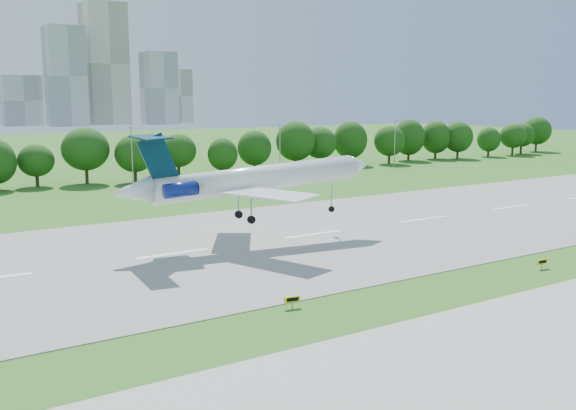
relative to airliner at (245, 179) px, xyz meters
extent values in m
plane|color=#2A6B1C|center=(-9.81, -25.15, -8.14)|extent=(600.00, 600.00, 0.00)
cube|color=gray|center=(-9.81, -0.15, -8.10)|extent=(400.00, 45.00, 0.08)
cube|color=#ADADA8|center=(-9.81, -43.15, -8.10)|extent=(400.00, 23.00, 0.08)
cylinder|color=#382314|center=(10.19, 66.85, -6.34)|extent=(0.70, 0.70, 3.60)
sphere|color=#193D0F|center=(10.19, 66.85, -1.94)|extent=(8.40, 8.40, 8.40)
cylinder|color=#382314|center=(50.19, 66.85, -6.34)|extent=(0.70, 0.70, 3.60)
sphere|color=#193D0F|center=(50.19, 66.85, -1.94)|extent=(8.40, 8.40, 8.40)
cylinder|color=#382314|center=(90.19, 66.85, -6.34)|extent=(0.70, 0.70, 3.60)
sphere|color=#193D0F|center=(90.19, 66.85, -1.94)|extent=(8.40, 8.40, 8.40)
cylinder|color=#382314|center=(130.19, 66.85, -6.34)|extent=(0.70, 0.70, 3.60)
sphere|color=#193D0F|center=(130.19, 66.85, -1.94)|extent=(8.40, 8.40, 8.40)
cylinder|color=gray|center=(5.19, 56.85, -2.14)|extent=(0.24, 0.24, 12.00)
cube|color=gray|center=(5.19, 56.85, 3.96)|extent=(0.90, 0.25, 0.18)
cylinder|color=gray|center=(40.19, 56.85, -2.14)|extent=(0.24, 0.24, 12.00)
cube|color=gray|center=(40.19, 56.85, 3.96)|extent=(0.90, 0.25, 0.18)
cylinder|color=gray|center=(75.19, 56.85, -2.14)|extent=(0.24, 0.24, 12.00)
cube|color=gray|center=(75.19, 56.85, 3.96)|extent=(0.90, 0.25, 0.18)
cube|color=#B2B2B7|center=(65.19, 354.85, 22.86)|extent=(22.00, 22.00, 62.00)
cube|color=beige|center=(95.19, 369.85, 31.86)|extent=(26.00, 26.00, 80.00)
cube|color=#B2B2B7|center=(125.19, 349.85, 15.86)|extent=(20.00, 20.00, 48.00)
cube|color=beige|center=(148.19, 374.85, 10.86)|extent=(18.00, 18.00, 38.00)
cube|color=#B2B2B7|center=(42.19, 379.85, 7.86)|extent=(24.00, 24.00, 32.00)
cylinder|color=white|center=(1.68, -0.15, -0.03)|extent=(27.09, 5.52, 4.73)
cone|color=white|center=(16.44, -1.48, 0.86)|extent=(3.31, 3.38, 3.29)
cone|color=white|center=(-13.78, 1.24, -0.61)|extent=(4.73, 3.51, 3.38)
cube|color=white|center=(-0.48, -6.23, -1.02)|extent=(8.14, 12.43, 0.49)
cube|color=white|center=(0.64, 6.22, -1.02)|extent=(9.69, 12.28, 0.49)
cube|color=#05263E|center=(-10.76, 0.97, 2.92)|extent=(4.80, 0.87, 6.09)
cube|color=#05263E|center=(-11.65, 1.05, 5.46)|extent=(3.61, 8.70, 0.37)
cylinder|color=navy|center=(-9.19, -1.50, -0.41)|extent=(3.98, 2.03, 1.92)
cylinder|color=navy|center=(-8.78, 3.12, -0.41)|extent=(3.98, 2.03, 1.92)
cylinder|color=gray|center=(12.35, -1.11, -3.15)|extent=(0.18, 0.18, 3.12)
cylinder|color=black|center=(12.35, -1.11, -4.72)|extent=(0.82, 0.34, 0.80)
cylinder|color=gray|center=(-0.27, -1.95, -3.15)|extent=(0.21, 0.21, 3.12)
cylinder|color=black|center=(-0.27, -1.95, -4.72)|extent=(1.01, 0.49, 0.98)
cylinder|color=gray|center=(0.08, 1.96, -3.15)|extent=(0.21, 0.21, 3.12)
cylinder|color=black|center=(0.08, 1.96, -4.72)|extent=(1.01, 0.49, 0.98)
cube|color=gray|center=(-8.50, -23.80, -7.81)|extent=(0.11, 0.11, 0.65)
cube|color=yellow|center=(-8.50, -23.80, -7.35)|extent=(1.49, 0.40, 0.51)
cube|color=black|center=(-8.51, -23.90, -7.35)|extent=(1.10, 0.20, 0.33)
cube|color=gray|center=(21.00, -27.21, -7.82)|extent=(0.10, 0.10, 0.64)
cube|color=yellow|center=(21.00, -27.21, -7.37)|extent=(1.46, 0.29, 0.50)
cube|color=black|center=(21.00, -27.31, -7.37)|extent=(1.09, 0.11, 0.32)
camera|label=1|loc=(-37.40, -68.60, 9.88)|focal=40.00mm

